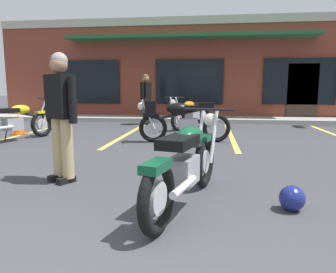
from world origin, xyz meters
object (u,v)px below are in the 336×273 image
Objects in this scene: person_in_shorts_foreground at (146,96)px; traffic_cone at (19,125)px; motorcycle_black_cruiser at (55,111)px; helmet_on_pavement at (292,198)px; motorcycle_foreground_classic at (186,163)px; person_in_black_shirt at (61,110)px; motorcycle_red_sportbike at (180,119)px; motorcycle_green_cafe_racer at (191,113)px; motorcycle_blue_standard at (17,121)px.

person_in_shorts_foreground is 3.16× the size of traffic_cone.
motorcycle_black_cruiser is 3.30× the size of traffic_cone.
motorcycle_black_cruiser reaches higher than helmet_on_pavement.
motorcycle_foreground_classic is at bearing -43.78° from traffic_cone.
motorcycle_foreground_classic is 1.87m from person_in_black_shirt.
motorcycle_green_cafe_racer is at bearing 87.43° from motorcycle_red_sportbike.
motorcycle_blue_standard is at bearing 139.23° from motorcycle_foreground_classic.
motorcycle_black_cruiser is at bearing 176.72° from motorcycle_green_cafe_racer.
person_in_shorts_foreground is (-1.88, 7.29, 0.49)m from motorcycle_foreground_classic.
helmet_on_pavement is (1.51, -3.94, -0.40)m from motorcycle_red_sportbike.
motorcycle_black_cruiser is at bearing 117.53° from person_in_black_shirt.
motorcycle_blue_standard is 1.19× the size of person_in_black_shirt.
person_in_black_shirt is 3.16× the size of traffic_cone.
motorcycle_blue_standard is (-3.78, -0.29, -0.07)m from motorcycle_red_sportbike.
motorcycle_black_cruiser is 3.10m from motorcycle_blue_standard.
motorcycle_blue_standard is 4.37m from person_in_shorts_foreground.
motorcycle_red_sportbike reaches higher than traffic_cone.
traffic_cone is (-3.10, 3.90, -0.69)m from person_in_black_shirt.
person_in_shorts_foreground is at bearing 113.18° from motorcycle_red_sportbike.
motorcycle_green_cafe_racer reaches higher than helmet_on_pavement.
person_in_black_shirt is (3.13, -6.01, 0.49)m from motorcycle_black_cruiser.
motorcycle_foreground_classic reaches higher than traffic_cone.
motorcycle_red_sportbike is at bearing -8.56° from traffic_cone.
motorcycle_foreground_classic is 7.96× the size of helmet_on_pavement.
traffic_cone is at bearing -89.10° from motorcycle_black_cruiser.
traffic_cone is (-4.45, -1.85, -0.20)m from motorcycle_green_cafe_racer.
motorcycle_green_cafe_racer is at bearing -3.28° from motorcycle_black_cruiser.
motorcycle_green_cafe_racer is at bearing 92.88° from motorcycle_foreground_classic.
helmet_on_pavement is (5.29, -3.65, -0.33)m from motorcycle_blue_standard.
motorcycle_red_sportbike and motorcycle_green_cafe_racer have the same top height.
helmet_on_pavement is at bearing -14.02° from person_in_black_shirt.
motorcycle_foreground_classic is at bearing -21.81° from person_in_black_shirt.
motorcycle_green_cafe_racer is 1.85m from person_in_shorts_foreground.
motorcycle_green_cafe_racer is at bearing 76.77° from person_in_black_shirt.
motorcycle_foreground_classic is 1.09× the size of motorcycle_green_cafe_racer.
motorcycle_foreground_classic is at bearing -83.66° from motorcycle_red_sportbike.
motorcycle_foreground_classic is at bearing -87.12° from motorcycle_green_cafe_racer.
motorcycle_foreground_classic and motorcycle_black_cruiser have the same top height.
motorcycle_red_sportbike is 1.10× the size of motorcycle_green_cafe_racer.
motorcycle_blue_standard is at bearing -122.50° from person_in_shorts_foreground.
motorcycle_blue_standard and motorcycle_green_cafe_racer have the same top height.
person_in_shorts_foreground reaches higher than motorcycle_black_cruiser.
person_in_black_shirt is 5.03m from traffic_cone.
motorcycle_green_cafe_racer is 1.14× the size of person_in_shorts_foreground.
motorcycle_green_cafe_racer is 1.14× the size of person_in_black_shirt.
motorcycle_black_cruiser is (-4.81, 6.68, 0.00)m from motorcycle_foreground_classic.
motorcycle_red_sportbike is (-0.44, 3.92, 0.07)m from motorcycle_foreground_classic.
person_in_black_shirt is at bearing 158.19° from motorcycle_foreground_classic.
motorcycle_blue_standard is 7.69× the size of helmet_on_pavement.
person_in_shorts_foreground is (-1.44, 3.37, 0.42)m from motorcycle_red_sportbike.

